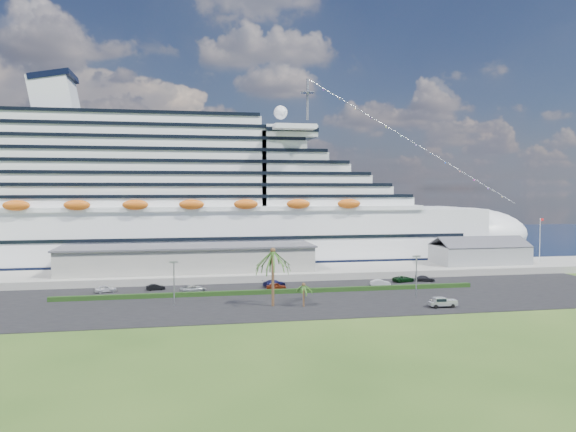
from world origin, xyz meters
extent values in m
plane|color=#294717|center=(0.00, 0.00, 0.00)|extent=(420.00, 420.00, 0.00)
cube|color=black|center=(0.00, 11.00, 0.06)|extent=(140.00, 38.00, 0.12)
cube|color=gray|center=(0.00, 40.00, 0.90)|extent=(240.00, 20.00, 1.80)
cube|color=black|center=(0.00, 130.00, 0.01)|extent=(420.00, 160.00, 0.02)
cube|color=silver|center=(-20.00, 64.00, 8.00)|extent=(160.00, 30.00, 16.00)
ellipsoid|color=silver|center=(60.00, 64.00, 8.00)|extent=(40.00, 30.00, 16.00)
cube|color=black|center=(-20.00, 64.00, 1.20)|extent=(164.00, 30.60, 2.40)
cube|color=silver|center=(-32.00, 64.00, 29.60)|extent=(128.00, 26.00, 24.80)
cube|color=silver|center=(2.80, 64.00, 37.40)|extent=(14.00, 38.00, 3.20)
cube|color=silver|center=(-60.00, 64.00, 47.00)|extent=(11.58, 14.00, 11.58)
cylinder|color=gray|center=(10.00, 64.00, 48.00)|extent=(0.70, 0.70, 12.00)
ellipsoid|color=#C45612|center=(-24.00, 48.20, 17.80)|extent=(90.00, 2.40, 2.60)
ellipsoid|color=#C45612|center=(-24.00, 79.80, 17.80)|extent=(90.00, 2.40, 2.60)
cube|color=black|center=(-20.00, 64.00, 8.80)|extent=(144.00, 30.40, 0.90)
cube|color=gray|center=(-25.00, 40.00, 4.80)|extent=(60.00, 14.00, 6.00)
cube|color=#4C4C54|center=(-25.00, 40.00, 7.90)|extent=(61.00, 15.00, 0.40)
cube|color=gray|center=(52.00, 40.00, 4.20)|extent=(24.00, 12.00, 4.80)
cube|color=#4C4C54|center=(52.00, 37.00, 7.80)|extent=(24.00, 6.31, 2.74)
cube|color=#4C4C54|center=(52.00, 43.00, 7.80)|extent=(24.00, 6.31, 2.74)
cylinder|color=silver|center=(70.00, 40.00, 7.80)|extent=(0.16, 0.16, 12.00)
cube|color=red|center=(70.50, 40.00, 13.40)|extent=(1.00, 0.04, 0.70)
cube|color=black|center=(-8.00, 16.00, 0.57)|extent=(88.00, 1.10, 0.90)
cylinder|color=gray|center=(-28.00, 8.00, 4.12)|extent=(0.24, 0.24, 8.00)
cube|color=gray|center=(-28.00, 8.00, 8.22)|extent=(1.60, 0.35, 0.35)
cylinder|color=gray|center=(20.00, 8.00, 4.12)|extent=(0.24, 0.24, 8.00)
cube|color=gray|center=(20.00, 8.00, 8.22)|extent=(1.60, 0.35, 0.35)
cylinder|color=#47301E|center=(-10.00, 4.00, 5.25)|extent=(0.54, 0.54, 10.50)
sphere|color=#47301E|center=(-10.00, 4.00, 10.50)|extent=(0.98, 0.98, 0.98)
cylinder|color=#47301E|center=(-4.50, 2.50, 2.10)|extent=(0.35, 0.35, 4.20)
sphere|color=#47301E|center=(-4.50, 2.50, 4.20)|extent=(0.73, 0.73, 0.73)
imported|color=silver|center=(-42.33, 24.00, 0.88)|extent=(4.76, 2.86, 1.52)
imported|color=black|center=(-32.14, 24.85, 0.77)|extent=(4.14, 2.08, 1.30)
imported|color=#959A9E|center=(-24.29, 20.41, 0.89)|extent=(6.13, 4.63, 1.55)
imported|color=#11133C|center=(-6.41, 24.25, 0.90)|extent=(5.83, 4.18, 1.57)
imported|color=#65210D|center=(-6.60, 20.57, 0.86)|extent=(4.37, 1.79, 1.48)
imported|color=silver|center=(16.99, 20.66, 0.84)|extent=(4.58, 2.24, 1.45)
imported|color=black|center=(24.23, 24.88, 0.85)|extent=(5.66, 3.53, 1.46)
imported|color=black|center=(29.48, 24.69, 0.79)|extent=(4.99, 3.60, 1.34)
cylinder|color=black|center=(18.68, -3.77, 0.50)|extent=(0.76, 0.30, 0.75)
cylinder|color=black|center=(18.68, -1.99, 0.50)|extent=(0.76, 0.30, 0.75)
cylinder|color=black|center=(21.97, -3.77, 0.50)|extent=(0.76, 0.30, 0.75)
cylinder|color=black|center=(21.97, -1.99, 0.50)|extent=(0.76, 0.30, 0.75)
cube|color=#A7AAAE|center=(20.46, -2.88, 0.83)|extent=(5.16, 2.11, 0.66)
cube|color=#A7AAAE|center=(21.83, -2.88, 1.20)|extent=(2.34, 1.94, 0.52)
cube|color=#A7AAAE|center=(19.81, -2.88, 1.48)|extent=(2.15, 1.88, 0.89)
cube|color=black|center=(19.81, -2.88, 1.58)|extent=(1.96, 1.92, 0.52)
cube|color=#A7AAAE|center=(18.30, -2.88, 1.01)|extent=(0.93, 1.82, 0.33)
cube|color=gray|center=(20.94, -1.81, 0.63)|extent=(4.40, 1.98, 0.11)
cylinder|color=gray|center=(18.99, -1.81, 0.63)|extent=(2.04, 0.27, 0.07)
cylinder|color=black|center=(21.31, -2.65, 0.42)|extent=(0.61, 0.26, 0.59)
cylinder|color=black|center=(21.31, -0.98, 0.42)|extent=(0.61, 0.26, 0.59)
imported|color=silver|center=(20.94, -1.81, 1.17)|extent=(5.00, 3.79, 0.97)
camera|label=1|loc=(-26.37, -97.69, 21.87)|focal=35.00mm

